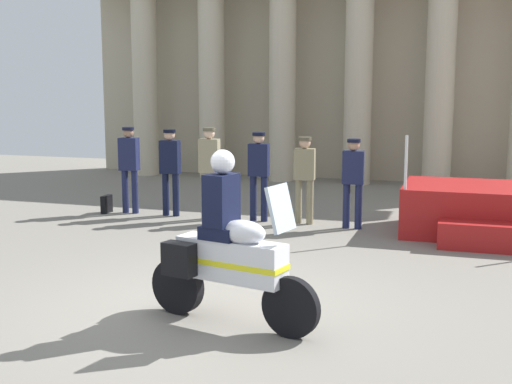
{
  "coord_description": "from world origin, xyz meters",
  "views": [
    {
      "loc": [
        2.86,
        -6.92,
        2.56
      ],
      "look_at": [
        -0.08,
        2.3,
        1.02
      ],
      "focal_mm": 46.88,
      "sensor_mm": 36.0,
      "label": 1
    }
  ],
  "objects_px": {
    "officer_in_row_2": "(209,166)",
    "motorcycle_with_rider": "(226,252)",
    "reviewing_stand": "(489,212)",
    "officer_in_row_3": "(259,169)",
    "officer_in_row_4": "(305,173)",
    "officer_in_row_5": "(353,176)",
    "officer_in_row_0": "(129,163)",
    "briefcase_on_ground": "(107,204)",
    "officer_in_row_1": "(170,165)"
  },
  "relations": [
    {
      "from": "officer_in_row_0",
      "to": "motorcycle_with_rider",
      "type": "relative_size",
      "value": 0.85
    },
    {
      "from": "reviewing_stand",
      "to": "officer_in_row_5",
      "type": "xyz_separation_m",
      "value": [
        -2.34,
        -0.15,
        0.54
      ]
    },
    {
      "from": "briefcase_on_ground",
      "to": "officer_in_row_0",
      "type": "bearing_deg",
      "value": 16.43
    },
    {
      "from": "officer_in_row_0",
      "to": "motorcycle_with_rider",
      "type": "distance_m",
      "value": 6.79
    },
    {
      "from": "motorcycle_with_rider",
      "to": "briefcase_on_ground",
      "type": "height_order",
      "value": "motorcycle_with_rider"
    },
    {
      "from": "officer_in_row_3",
      "to": "briefcase_on_ground",
      "type": "relative_size",
      "value": 4.71
    },
    {
      "from": "officer_in_row_4",
      "to": "officer_in_row_2",
      "type": "bearing_deg",
      "value": -0.55
    },
    {
      "from": "reviewing_stand",
      "to": "briefcase_on_ground",
      "type": "height_order",
      "value": "reviewing_stand"
    },
    {
      "from": "officer_in_row_0",
      "to": "officer_in_row_2",
      "type": "height_order",
      "value": "officer_in_row_2"
    },
    {
      "from": "officer_in_row_3",
      "to": "officer_in_row_5",
      "type": "height_order",
      "value": "officer_in_row_3"
    },
    {
      "from": "officer_in_row_2",
      "to": "motorcycle_with_rider",
      "type": "distance_m",
      "value": 5.79
    },
    {
      "from": "officer_in_row_1",
      "to": "officer_in_row_2",
      "type": "bearing_deg",
      "value": 168.43
    },
    {
      "from": "officer_in_row_0",
      "to": "officer_in_row_2",
      "type": "distance_m",
      "value": 1.79
    },
    {
      "from": "officer_in_row_1",
      "to": "officer_in_row_3",
      "type": "xyz_separation_m",
      "value": [
        1.82,
        0.03,
        -0.01
      ]
    },
    {
      "from": "motorcycle_with_rider",
      "to": "briefcase_on_ground",
      "type": "relative_size",
      "value": 5.73
    },
    {
      "from": "officer_in_row_0",
      "to": "officer_in_row_5",
      "type": "relative_size",
      "value": 1.07
    },
    {
      "from": "officer_in_row_5",
      "to": "officer_in_row_2",
      "type": "bearing_deg",
      "value": -5.15
    },
    {
      "from": "reviewing_stand",
      "to": "officer_in_row_1",
      "type": "height_order",
      "value": "reviewing_stand"
    },
    {
      "from": "officer_in_row_2",
      "to": "briefcase_on_ground",
      "type": "bearing_deg",
      "value": -4.47
    },
    {
      "from": "motorcycle_with_rider",
      "to": "briefcase_on_ground",
      "type": "distance_m",
      "value": 7.0
    },
    {
      "from": "officer_in_row_3",
      "to": "reviewing_stand",
      "type": "bearing_deg",
      "value": 175.15
    },
    {
      "from": "reviewing_stand",
      "to": "motorcycle_with_rider",
      "type": "xyz_separation_m",
      "value": [
        -2.83,
        -5.45,
        0.38
      ]
    },
    {
      "from": "officer_in_row_2",
      "to": "reviewing_stand",
      "type": "bearing_deg",
      "value": 176.56
    },
    {
      "from": "officer_in_row_2",
      "to": "officer_in_row_3",
      "type": "distance_m",
      "value": 0.96
    },
    {
      "from": "officer_in_row_2",
      "to": "officer_in_row_0",
      "type": "bearing_deg",
      "value": -8.76
    },
    {
      "from": "officer_in_row_1",
      "to": "officer_in_row_5",
      "type": "height_order",
      "value": "officer_in_row_1"
    },
    {
      "from": "reviewing_stand",
      "to": "officer_in_row_0",
      "type": "xyz_separation_m",
      "value": [
        -6.9,
        -0.02,
        0.62
      ]
    },
    {
      "from": "officer_in_row_2",
      "to": "officer_in_row_3",
      "type": "relative_size",
      "value": 1.05
    },
    {
      "from": "officer_in_row_4",
      "to": "officer_in_row_5",
      "type": "bearing_deg",
      "value": 165.84
    },
    {
      "from": "officer_in_row_0",
      "to": "briefcase_on_ground",
      "type": "xyz_separation_m",
      "value": [
        -0.47,
        -0.14,
        -0.85
      ]
    },
    {
      "from": "officer_in_row_0",
      "to": "officer_in_row_4",
      "type": "relative_size",
      "value": 1.07
    },
    {
      "from": "reviewing_stand",
      "to": "briefcase_on_ground",
      "type": "relative_size",
      "value": 8.04
    },
    {
      "from": "officer_in_row_3",
      "to": "officer_in_row_0",
      "type": "bearing_deg",
      "value": -4.77
    },
    {
      "from": "briefcase_on_ground",
      "to": "officer_in_row_5",
      "type": "bearing_deg",
      "value": 0.15
    },
    {
      "from": "officer_in_row_2",
      "to": "motorcycle_with_rider",
      "type": "relative_size",
      "value": 0.86
    },
    {
      "from": "officer_in_row_2",
      "to": "officer_in_row_4",
      "type": "distance_m",
      "value": 1.85
    },
    {
      "from": "officer_in_row_5",
      "to": "officer_in_row_1",
      "type": "bearing_deg",
      "value": -6.69
    },
    {
      "from": "officer_in_row_1",
      "to": "motorcycle_with_rider",
      "type": "relative_size",
      "value": 0.83
    },
    {
      "from": "officer_in_row_3",
      "to": "officer_in_row_4",
      "type": "xyz_separation_m",
      "value": [
        0.89,
        0.01,
        -0.04
      ]
    },
    {
      "from": "officer_in_row_4",
      "to": "officer_in_row_0",
      "type": "bearing_deg",
      "value": -4.59
    },
    {
      "from": "officer_in_row_4",
      "to": "officer_in_row_5",
      "type": "distance_m",
      "value": 0.94
    },
    {
      "from": "reviewing_stand",
      "to": "officer_in_row_0",
      "type": "bearing_deg",
      "value": -179.83
    },
    {
      "from": "officer_in_row_3",
      "to": "officer_in_row_4",
      "type": "bearing_deg",
      "value": 175.95
    },
    {
      "from": "officer_in_row_4",
      "to": "motorcycle_with_rider",
      "type": "relative_size",
      "value": 0.79
    },
    {
      "from": "officer_in_row_0",
      "to": "officer_in_row_4",
      "type": "bearing_deg",
      "value": 175.41
    },
    {
      "from": "officer_in_row_1",
      "to": "briefcase_on_ground",
      "type": "distance_m",
      "value": 1.61
    },
    {
      "from": "reviewing_stand",
      "to": "officer_in_row_3",
      "type": "relative_size",
      "value": 1.71
    },
    {
      "from": "reviewing_stand",
      "to": "officer_in_row_1",
      "type": "distance_m",
      "value": 6.02
    },
    {
      "from": "reviewing_stand",
      "to": "officer_in_row_1",
      "type": "xyz_separation_m",
      "value": [
        -5.99,
        -0.04,
        0.6
      ]
    },
    {
      "from": "briefcase_on_ground",
      "to": "motorcycle_with_rider",
      "type": "bearing_deg",
      "value": -49.35
    }
  ]
}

